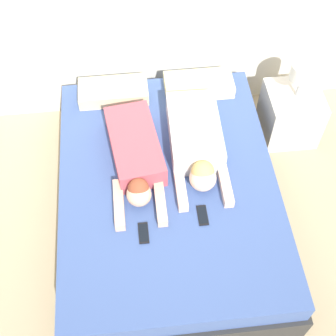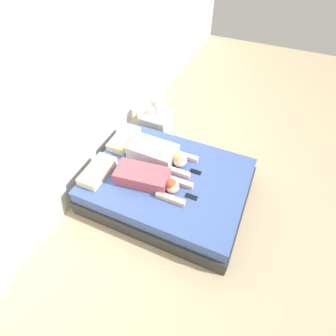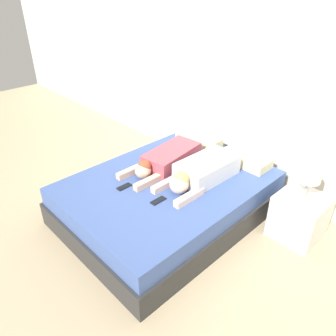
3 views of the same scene
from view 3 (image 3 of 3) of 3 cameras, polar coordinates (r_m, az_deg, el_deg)
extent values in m
plane|color=tan|center=(3.80, 0.00, -8.01)|extent=(12.00, 12.00, 0.00)
cube|color=silver|center=(4.08, 13.24, 14.65)|extent=(12.00, 0.06, 2.60)
cube|color=#2D2D2D|center=(3.72, 0.00, -6.39)|extent=(1.67, 2.21, 0.27)
cube|color=#3F5999|center=(3.58, 0.00, -3.42)|extent=(1.61, 2.15, 0.20)
cube|color=beige|center=(4.29, 5.37, 4.97)|extent=(0.58, 0.28, 0.11)
cube|color=beige|center=(3.91, 13.31, 1.53)|extent=(0.58, 0.28, 0.11)
cube|color=#B24C59|center=(3.78, 0.65, 2.00)|extent=(0.43, 0.75, 0.19)
sphere|color=beige|center=(3.53, -4.39, -0.43)|extent=(0.18, 0.18, 0.18)
sphere|color=#99472D|center=(3.52, -4.14, 0.26)|extent=(0.15, 0.15, 0.15)
cube|color=beige|center=(3.64, -6.28, -0.50)|extent=(0.07, 0.39, 0.07)
cube|color=beige|center=(3.44, -3.25, -2.33)|extent=(0.07, 0.39, 0.07)
cube|color=silver|center=(3.55, 6.80, -0.08)|extent=(0.40, 0.69, 0.21)
sphere|color=beige|center=(3.28, 1.95, -2.83)|extent=(0.20, 0.20, 0.20)
sphere|color=#D8B266|center=(3.27, 2.26, -2.01)|extent=(0.17, 0.17, 0.17)
cube|color=beige|center=(3.40, -0.31, -2.77)|extent=(0.07, 0.37, 0.07)
cube|color=beige|center=(3.21, 3.72, -5.09)|extent=(0.07, 0.37, 0.07)
cube|color=black|center=(3.44, -7.62, -3.25)|extent=(0.07, 0.16, 0.01)
cube|color=black|center=(3.43, -7.63, -3.18)|extent=(0.06, 0.14, 0.00)
cube|color=black|center=(3.21, -1.69, -5.69)|extent=(0.07, 0.16, 0.01)
cube|color=black|center=(3.21, -1.69, -5.61)|extent=(0.06, 0.14, 0.00)
cube|color=beige|center=(3.64, 21.87, -7.86)|extent=(0.47, 0.47, 0.48)
cylinder|color=#999999|center=(3.45, 22.94, -3.43)|extent=(0.03, 0.03, 0.20)
cylinder|color=silver|center=(3.37, 23.51, -1.09)|extent=(0.22, 0.22, 0.13)
camera|label=1|loc=(2.54, -56.02, 43.10)|focal=50.00mm
camera|label=2|loc=(4.50, -36.88, 36.95)|focal=28.00mm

